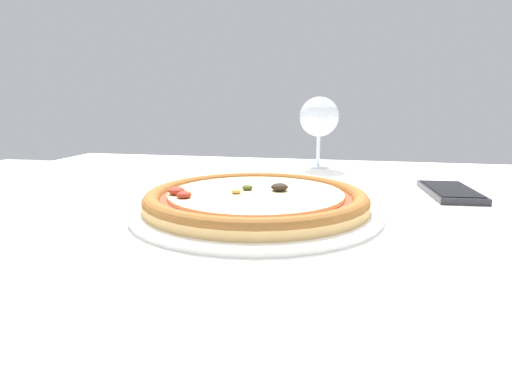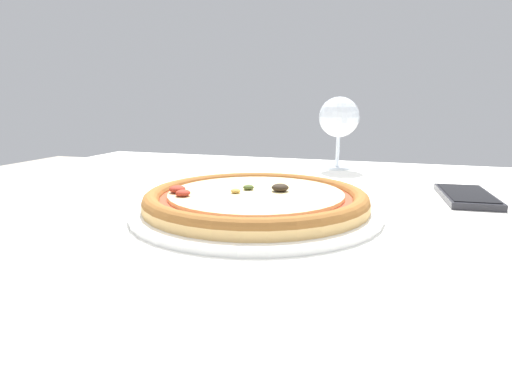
{
  "view_description": "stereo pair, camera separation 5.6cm",
  "coord_description": "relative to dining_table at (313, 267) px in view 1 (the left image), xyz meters",
  "views": [
    {
      "loc": [
        0.04,
        -0.57,
        0.89
      ],
      "look_at": [
        -0.08,
        -0.04,
        0.77
      ],
      "focal_mm": 30.0,
      "sensor_mm": 36.0,
      "label": 1
    },
    {
      "loc": [
        0.09,
        -0.56,
        0.89
      ],
      "look_at": [
        -0.08,
        -0.04,
        0.77
      ],
      "focal_mm": 30.0,
      "sensor_mm": 36.0,
      "label": 2
    }
  ],
  "objects": [
    {
      "name": "dining_table",
      "position": [
        0.0,
        0.0,
        0.0
      ],
      "size": [
        1.34,
        1.03,
        0.74
      ],
      "color": "brown",
      "rests_on": "ground_plane"
    },
    {
      "name": "cell_phone",
      "position": [
        0.2,
        0.14,
        0.09
      ],
      "size": [
        0.08,
        0.15,
        0.01
      ],
      "color": "#232328",
      "rests_on": "dining_table"
    },
    {
      "name": "pizza_plate",
      "position": [
        -0.08,
        -0.04,
        0.1
      ],
      "size": [
        0.33,
        0.33,
        0.04
      ],
      "color": "white",
      "rests_on": "dining_table"
    },
    {
      "name": "wine_glass_far_left",
      "position": [
        -0.02,
        0.39,
        0.19
      ],
      "size": [
        0.09,
        0.09,
        0.16
      ],
      "color": "silver",
      "rests_on": "dining_table"
    }
  ]
}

